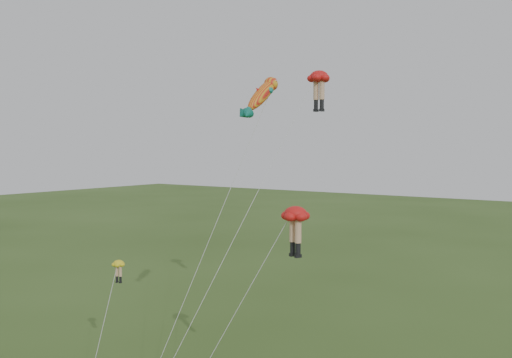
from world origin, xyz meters
The scene contains 4 objects.
legs_kite_red_high centered at (3.64, 11.64, 19.56)m, with size 5.78×12.47×20.42m.
legs_kite_red_mid centered at (7.63, 2.16, 11.49)m, with size 6.98×4.25×12.21m.
legs_kite_yellow centered at (-4.19, 0.70, 7.44)m, with size 1.88×4.56×8.27m.
fish_kite centered at (3.44, 5.32, 18.23)m, with size 5.14×7.74×19.69m.
Camera 1 is at (22.73, -22.49, 15.17)m, focal length 40.00 mm.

